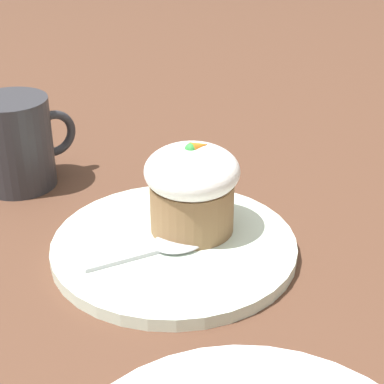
% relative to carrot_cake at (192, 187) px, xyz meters
% --- Properties ---
extents(ground_plane, '(4.00, 4.00, 0.00)m').
position_rel_carrot_cake_xyz_m(ground_plane, '(-0.03, -0.01, -0.06)').
color(ground_plane, '#513323').
extents(dessert_plate, '(0.22, 0.22, 0.01)m').
position_rel_carrot_cake_xyz_m(dessert_plate, '(-0.03, -0.01, -0.05)').
color(dessert_plate, silver).
rests_on(dessert_plate, ground_plane).
extents(carrot_cake, '(0.09, 0.09, 0.09)m').
position_rel_carrot_cake_xyz_m(carrot_cake, '(0.00, 0.00, 0.00)').
color(carrot_cake, olive).
rests_on(carrot_cake, dessert_plate).
extents(spoon, '(0.12, 0.05, 0.01)m').
position_rel_carrot_cake_xyz_m(spoon, '(-0.03, -0.01, -0.04)').
color(spoon, '#B7B7BC').
rests_on(spoon, dessert_plate).
extents(coffee_cup, '(0.11, 0.08, 0.10)m').
position_rel_carrot_cake_xyz_m(coffee_cup, '(-0.08, 0.20, -0.01)').
color(coffee_cup, '#2D2D33').
rests_on(coffee_cup, ground_plane).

